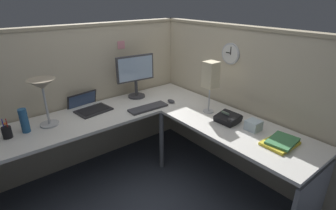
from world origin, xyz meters
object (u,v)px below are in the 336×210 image
object	(u,v)px
desk_lamp_dome	(43,88)
pen_cup	(7,132)
office_phone	(228,119)
wall_clock	(231,54)
book_stack	(281,142)
keyboard	(148,108)
desk_lamp_paper	(211,76)
tissue_box	(253,125)
monitor	(136,73)
laptop	(89,106)
computer_mouse	(171,101)
thermos_flask	(24,121)

from	to	relation	value
desk_lamp_dome	pen_cup	world-z (taller)	desk_lamp_dome
office_phone	wall_clock	world-z (taller)	wall_clock
office_phone	book_stack	bearing A→B (deg)	-88.14
keyboard	desk_lamp_paper	world-z (taller)	desk_lamp_paper
tissue_box	wall_clock	bearing A→B (deg)	62.62
monitor	office_phone	distance (m)	1.19
laptop	computer_mouse	world-z (taller)	laptop
keyboard	office_phone	world-z (taller)	office_phone
desk_lamp_dome	office_phone	world-z (taller)	desk_lamp_dome
thermos_flask	tissue_box	xyz separation A→B (m)	(1.61, -1.23, -0.06)
laptop	pen_cup	distance (m)	0.80
laptop	pen_cup	size ratio (longest dim) A/B	2.36
pen_cup	wall_clock	xyz separation A→B (m)	(2.04, -0.67, 0.51)
laptop	book_stack	xyz separation A→B (m)	(0.93, -1.67, -0.00)
pen_cup	desk_lamp_paper	size ratio (longest dim) A/B	0.34
wall_clock	desk_lamp_dome	bearing A→B (deg)	157.67
thermos_flask	desk_lamp_paper	size ratio (longest dim) A/B	0.42
laptop	thermos_flask	bearing A→B (deg)	-166.65
keyboard	desk_lamp_dome	xyz separation A→B (m)	(-0.94, 0.26, 0.35)
keyboard	office_phone	xyz separation A→B (m)	(0.42, -0.74, 0.03)
keyboard	desk_lamp_dome	bearing A→B (deg)	166.08
desk_lamp_dome	book_stack	size ratio (longest dim) A/B	1.50
laptop	thermos_flask	world-z (taller)	thermos_flask
desk_lamp_dome	office_phone	bearing A→B (deg)	-36.56
laptop	book_stack	world-z (taller)	laptop
keyboard	office_phone	size ratio (longest dim) A/B	2.04
computer_mouse	office_phone	distance (m)	0.73
book_stack	tissue_box	distance (m)	0.29
desk_lamp_dome	keyboard	bearing A→B (deg)	-15.57
computer_mouse	thermos_flask	bearing A→B (deg)	169.55
office_phone	keyboard	bearing A→B (deg)	119.26
desk_lamp_paper	monitor	bearing A→B (deg)	113.19
laptop	desk_lamp_dome	xyz separation A→B (m)	(-0.44, -0.14, 0.34)
monitor	computer_mouse	size ratio (longest dim) A/B	4.81
desk_lamp_paper	thermos_flask	bearing A→B (deg)	156.14
keyboard	computer_mouse	world-z (taller)	computer_mouse
computer_mouse	pen_cup	distance (m)	1.61
computer_mouse	tissue_box	xyz separation A→B (m)	(0.17, -0.96, 0.03)
desk_lamp_dome	thermos_flask	world-z (taller)	desk_lamp_dome
computer_mouse	wall_clock	bearing A→B (deg)	-42.54
keyboard	book_stack	xyz separation A→B (m)	(0.43, -1.27, 0.01)
monitor	pen_cup	bearing A→B (deg)	-174.00
thermos_flask	book_stack	size ratio (longest dim) A/B	0.74
keyboard	computer_mouse	size ratio (longest dim) A/B	4.13
pen_cup	desk_lamp_paper	distance (m)	1.89
computer_mouse	office_phone	bearing A→B (deg)	-81.14
monitor	laptop	world-z (taller)	monitor
laptop	office_phone	xyz separation A→B (m)	(0.91, -1.14, 0.01)
desk_lamp_paper	wall_clock	distance (m)	0.36
computer_mouse	pen_cup	bearing A→B (deg)	171.00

